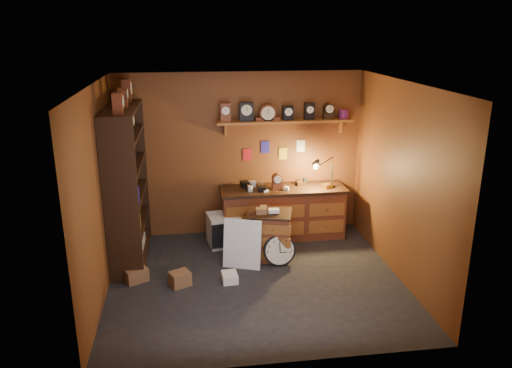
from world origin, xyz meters
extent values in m
plane|color=black|center=(0.00, 0.00, 0.00)|extent=(4.00, 4.00, 0.00)
cube|color=brown|center=(0.00, 1.80, 1.35)|extent=(4.00, 0.02, 2.70)
cube|color=brown|center=(0.00, -1.80, 1.35)|extent=(4.00, 0.02, 2.70)
cube|color=brown|center=(-2.00, 0.00, 1.35)|extent=(0.02, 3.60, 2.70)
cube|color=brown|center=(2.00, 0.00, 1.35)|extent=(0.02, 3.60, 2.70)
cube|color=beige|center=(0.00, 0.00, 2.70)|extent=(4.00, 3.60, 0.02)
cube|color=#975521|center=(0.70, 1.65, 1.92)|extent=(2.20, 0.30, 0.04)
cube|color=#975521|center=(-0.25, 1.72, 1.80)|extent=(0.04, 0.16, 0.20)
cube|color=#975521|center=(1.65, 1.72, 1.80)|extent=(0.04, 0.16, 0.20)
cylinder|color=#B21419|center=(1.68, 1.65, 2.02)|extent=(0.16, 0.16, 0.15)
cube|color=#B0151E|center=(0.15, 1.79, 1.35)|extent=(0.14, 0.01, 0.20)
cube|color=#1F1B96|center=(0.45, 1.79, 1.47)|extent=(0.14, 0.01, 0.20)
cube|color=gold|center=(0.75, 1.79, 1.35)|extent=(0.14, 0.01, 0.20)
cube|color=silver|center=(1.05, 1.79, 1.47)|extent=(0.14, 0.01, 0.20)
cube|color=black|center=(-1.98, 0.98, 1.15)|extent=(0.03, 1.60, 2.30)
cube|color=black|center=(-1.75, 0.20, 1.15)|extent=(0.45, 0.03, 2.30)
cube|color=black|center=(-1.75, 1.76, 1.15)|extent=(0.45, 0.03, 2.30)
cube|color=black|center=(-1.75, 0.98, 0.05)|extent=(0.43, 1.54, 0.03)
cube|color=black|center=(-1.75, 0.98, 0.55)|extent=(0.43, 1.54, 0.03)
cube|color=black|center=(-1.75, 0.98, 1.00)|extent=(0.43, 1.54, 0.03)
cube|color=black|center=(-1.75, 0.98, 1.45)|extent=(0.43, 1.54, 0.03)
cube|color=black|center=(-1.75, 0.98, 1.90)|extent=(0.43, 1.54, 0.03)
cube|color=black|center=(-1.75, 0.98, 2.28)|extent=(0.43, 1.54, 0.03)
cube|color=brown|center=(0.66, 1.48, 0.40)|extent=(2.00, 0.60, 0.80)
cube|color=black|center=(0.66, 1.48, 0.82)|extent=(2.06, 0.66, 0.05)
cube|color=#975521|center=(0.66, 1.18, 0.40)|extent=(1.92, 0.02, 0.52)
cylinder|color=black|center=(1.46, 1.43, 0.86)|extent=(0.12, 0.12, 0.02)
cylinder|color=black|center=(1.46, 1.43, 1.05)|extent=(0.02, 0.02, 0.38)
cylinder|color=black|center=(1.34, 1.40, 1.29)|extent=(0.27, 0.09, 0.14)
cone|color=black|center=(1.20, 1.37, 1.25)|extent=(0.18, 0.14, 0.18)
cube|color=brown|center=(0.31, 0.71, 0.35)|extent=(0.70, 0.63, 0.70)
cube|color=black|center=(0.31, 0.71, 0.71)|extent=(0.75, 0.68, 0.03)
cube|color=#975521|center=(0.31, 0.46, 0.35)|extent=(0.53, 0.15, 0.59)
cylinder|color=black|center=(0.41, 0.43, 0.23)|extent=(0.48, 0.16, 0.48)
cylinder|color=beige|center=(0.41, 0.40, 0.24)|extent=(0.42, 0.10, 0.41)
cube|color=black|center=(0.41, 0.39, 0.31)|extent=(0.01, 0.04, 0.15)
cube|color=black|center=(0.46, 0.39, 0.21)|extent=(0.11, 0.01, 0.01)
cube|color=silver|center=(-0.14, 0.44, 0.00)|extent=(0.57, 0.33, 0.73)
cube|color=silver|center=(-0.34, 1.29, 0.25)|extent=(0.55, 0.55, 0.50)
cube|color=black|center=(-0.34, 1.04, 0.25)|extent=(0.41, 0.08, 0.40)
cube|color=brown|center=(-1.65, 0.23, 0.09)|extent=(0.38, 0.36, 0.18)
cube|color=white|center=(-0.36, 0.02, 0.06)|extent=(0.22, 0.26, 0.12)
cube|color=brown|center=(-1.04, 0.01, 0.10)|extent=(0.33, 0.31, 0.20)
camera|label=1|loc=(-0.86, -6.15, 3.38)|focal=35.00mm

